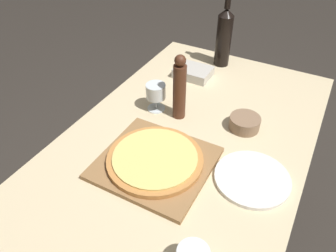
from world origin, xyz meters
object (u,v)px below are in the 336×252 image
Objects in this scene: pizza at (155,159)px; wine_bottle at (224,37)px; pepper_mill at (179,89)px; wine_glass at (156,92)px; small_bowl at (245,123)px.

pizza is 0.80m from wine_bottle.
pepper_mill is (0.01, -0.50, -0.02)m from wine_bottle.
wine_glass reaches higher than pizza.
pepper_mill is at bearing 100.64° from pizza.
small_bowl is at bearing 58.60° from pizza.
small_bowl is at bearing -58.72° from wine_bottle.
wine_glass is 0.38m from small_bowl.
pizza is 0.40m from small_bowl.
small_bowl is at bearing 11.23° from pepper_mill.
small_bowl is (0.27, -0.44, -0.12)m from wine_bottle.
wine_bottle is 1.28× the size of pepper_mill.
pizza is 0.31m from pepper_mill.
small_bowl is (0.21, 0.34, -0.00)m from pizza.
small_bowl reaches higher than pizza.
pizza is at bearing -121.40° from small_bowl.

